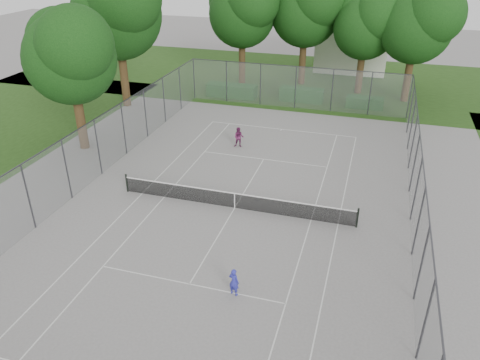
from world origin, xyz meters
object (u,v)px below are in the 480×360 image
(tennis_net, at_px, (235,200))
(girl_player, at_px, (234,282))
(house, at_px, (354,35))
(woman_player, at_px, (239,137))

(tennis_net, xyz_separation_m, girl_player, (1.97, -6.44, 0.12))
(tennis_net, relative_size, house, 1.43)
(tennis_net, height_order, house, house)
(tennis_net, xyz_separation_m, woman_player, (-2.13, 7.85, 0.19))
(girl_player, height_order, woman_player, woman_player)
(tennis_net, height_order, woman_player, woman_player)
(house, xyz_separation_m, woman_player, (-5.52, -23.39, -2.92))
(house, xyz_separation_m, girl_player, (-1.41, -37.68, -3.00))
(tennis_net, height_order, girl_player, girl_player)
(tennis_net, distance_m, house, 31.58)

